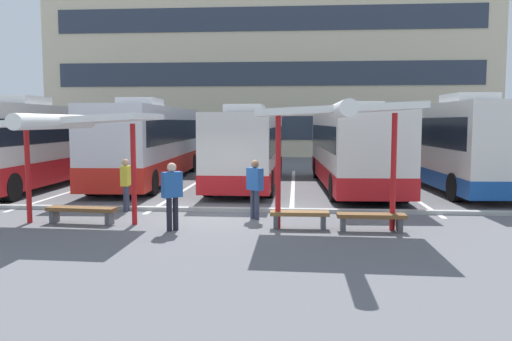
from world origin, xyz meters
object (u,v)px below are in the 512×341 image
coach_bus_2 (248,149)px  coach_bus_3 (353,149)px  waiting_passenger_2 (172,191)px  bench_0 (82,211)px  coach_bus_1 (150,144)px  waiting_passenger_1 (126,181)px  coach_bus_4 (455,145)px  coach_bus_0 (42,146)px  waiting_shelter_1 (337,113)px  bench_1 (299,216)px  waiting_passenger_0 (255,185)px  bench_2 (371,218)px  waiting_shelter_0 (74,123)px

coach_bus_2 → coach_bus_3: coach_bus_3 is taller
waiting_passenger_2 → bench_0: bearing=165.3°
coach_bus_1 → coach_bus_2: 4.74m
waiting_passenger_1 → waiting_passenger_2: bearing=-52.0°
coach_bus_4 → bench_0: 14.87m
coach_bus_0 → coach_bus_4: bearing=0.6°
coach_bus_4 → bench_0: size_ratio=5.31×
waiting_passenger_2 → coach_bus_2: bearing=83.7°
coach_bus_1 → waiting_shelter_1: 12.95m
coach_bus_1 → coach_bus_2: bearing=-13.1°
waiting_shelter_1 → bench_1: bearing=163.2°
coach_bus_0 → waiting_passenger_0: bearing=-35.9°
coach_bus_1 → bench_2: size_ratio=7.29×
waiting_passenger_0 → coach_bus_1: bearing=122.0°
waiting_passenger_0 → coach_bus_3: bearing=64.0°
coach_bus_1 → coach_bus_2: coach_bus_1 is taller
coach_bus_2 → waiting_shelter_1: 9.87m
coach_bus_0 → waiting_shelter_1: 14.75m
waiting_passenger_0 → waiting_passenger_2: 2.62m
coach_bus_1 → waiting_shelter_1: size_ratio=2.62×
waiting_shelter_0 → bench_2: bearing=-1.0°
coach_bus_1 → waiting_passenger_0: (5.52, -8.85, -0.76)m
coach_bus_3 → waiting_shelter_1: 8.91m
coach_bus_3 → waiting_shelter_1: (-1.35, -8.70, 1.35)m
coach_bus_0 → bench_2: coach_bus_0 is taller
waiting_shelter_0 → coach_bus_2: bearing=67.7°
waiting_shelter_1 → waiting_passenger_1: size_ratio=2.93×
coach_bus_4 → bench_0: coach_bus_4 is taller
coach_bus_4 → waiting_passenger_0: coach_bus_4 is taller
coach_bus_1 → bench_0: coach_bus_1 is taller
bench_0 → waiting_passenger_0: bearing=12.6°
coach_bus_0 → coach_bus_1: bearing=22.6°
bench_2 → waiting_passenger_0: 3.43m
coach_bus_4 → waiting_shelter_0: (-12.26, -8.55, 0.91)m
coach_bus_1 → waiting_passenger_2: coach_bus_1 is taller
coach_bus_1 → coach_bus_3: coach_bus_1 is taller
coach_bus_2 → coach_bus_4: size_ratio=1.00×
bench_0 → waiting_passenger_1: 2.14m
waiting_passenger_0 → waiting_passenger_1: 4.16m
coach_bus_2 → bench_2: bearing=-66.7°
coach_bus_2 → bench_2: coach_bus_2 is taller
bench_1 → coach_bus_4: bearing=53.1°
bench_0 → waiting_passenger_2: waiting_passenger_2 is taller
coach_bus_2 → waiting_shelter_1: bearing=-71.7°
waiting_passenger_1 → waiting_passenger_0: bearing=-13.1°
coach_bus_4 → waiting_shelter_1: size_ratio=2.16×
coach_bus_1 → bench_1: bearing=-56.1°
coach_bus_2 → coach_bus_3: (4.41, -0.58, 0.03)m
coach_bus_1 → coach_bus_2: size_ratio=1.21×
bench_2 → bench_1: bearing=173.8°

